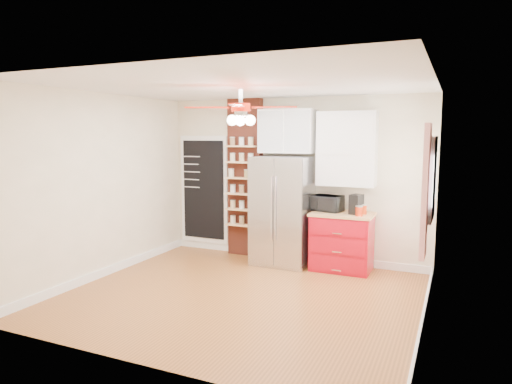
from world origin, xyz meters
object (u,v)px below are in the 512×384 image
at_px(red_cabinet, 342,241).
at_px(fridge, 282,211).
at_px(ceiling_fan, 241,108).
at_px(pantry_jar_oats, 231,173).
at_px(toaster_oven, 327,203).
at_px(canister_left, 359,211).
at_px(coffee_maker, 356,204).

bearing_deg(red_cabinet, fridge, -177.05).
relative_size(fridge, ceiling_fan, 1.25).
bearing_deg(pantry_jar_oats, toaster_oven, -0.74).
relative_size(ceiling_fan, canister_left, 10.03).
distance_m(red_cabinet, ceiling_fan, 2.75).
bearing_deg(canister_left, ceiling_fan, -128.77).
xyz_separation_m(fridge, ceiling_fan, (0.05, -1.63, 1.55)).
bearing_deg(ceiling_fan, fridge, 91.76).
bearing_deg(coffee_maker, toaster_oven, -173.57).
bearing_deg(ceiling_fan, coffee_maker, 55.54).
relative_size(ceiling_fan, coffee_maker, 4.65).
relative_size(toaster_oven, pantry_jar_oats, 3.38).
xyz_separation_m(red_cabinet, toaster_oven, (-0.26, 0.05, 0.57)).
bearing_deg(canister_left, coffee_maker, 116.46).
height_order(ceiling_fan, coffee_maker, ceiling_fan).
bearing_deg(pantry_jar_oats, fridge, -7.18).
distance_m(fridge, toaster_oven, 0.74).
height_order(toaster_oven, coffee_maker, coffee_maker).
height_order(toaster_oven, pantry_jar_oats, pantry_jar_oats).
bearing_deg(fridge, pantry_jar_oats, 172.82).
bearing_deg(coffee_maker, red_cabinet, -171.87).
distance_m(fridge, canister_left, 1.27).
height_order(fridge, pantry_jar_oats, fridge).
bearing_deg(ceiling_fan, pantry_jar_oats, 120.56).
relative_size(red_cabinet, pantry_jar_oats, 7.02).
bearing_deg(toaster_oven, red_cabinet, -0.71).
distance_m(coffee_maker, pantry_jar_oats, 2.20).
distance_m(red_cabinet, canister_left, 0.62).
bearing_deg(fridge, canister_left, -5.89).
bearing_deg(canister_left, fridge, 174.11).
xyz_separation_m(coffee_maker, canister_left, (0.07, -0.15, -0.08)).
relative_size(fridge, toaster_oven, 3.87).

